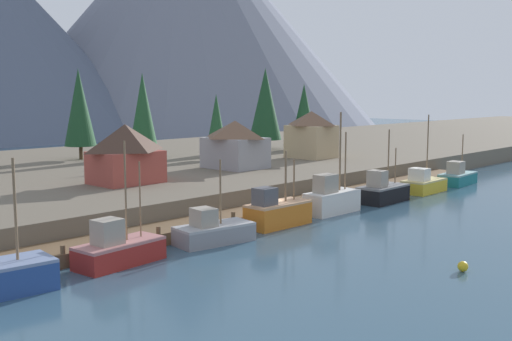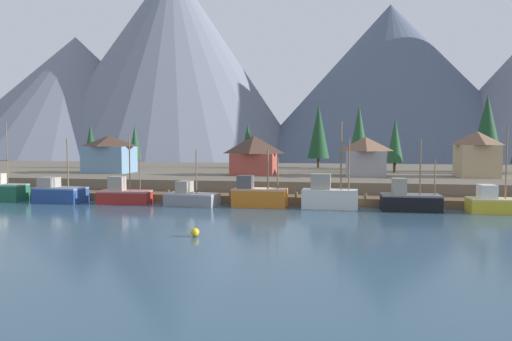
{
  "view_description": "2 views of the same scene",
  "coord_description": "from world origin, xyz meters",
  "px_view_note": "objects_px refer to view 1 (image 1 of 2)",
  "views": [
    {
      "loc": [
        -40.24,
        -37.07,
        11.81
      ],
      "look_at": [
        1.87,
        3.1,
        4.39
      ],
      "focal_mm": 43.21,
      "sensor_mm": 36.0,
      "label": 1
    },
    {
      "loc": [
        9.35,
        -55.03,
        7.4
      ],
      "look_at": [
        -1.52,
        3.81,
        3.92
      ],
      "focal_mm": 32.96,
      "sensor_mm": 36.0,
      "label": 2
    }
  ],
  "objects_px": {
    "fishing_boat_teal": "(457,177)",
    "conifer_back_right": "(265,104)",
    "conifer_near_right": "(143,112)",
    "house_tan": "(311,134)",
    "house_grey": "(235,144)",
    "conifer_centre": "(79,107)",
    "fishing_boat_white": "(331,199)",
    "conifer_mid_right": "(304,112)",
    "fishing_boat_grey": "(213,231)",
    "fishing_boat_black": "(382,192)",
    "channel_buoy": "(463,266)",
    "house_red": "(126,153)",
    "fishing_boat_red": "(118,249)",
    "fishing_boat_orange": "(277,212)",
    "conifer_far_left": "(216,121)",
    "fishing_boat_yellow": "(423,184)"
  },
  "relations": [
    {
      "from": "fishing_boat_teal",
      "to": "conifer_back_right",
      "type": "xyz_separation_m",
      "value": [
        -0.67,
        33.01,
        8.89
      ]
    },
    {
      "from": "conifer_near_right",
      "to": "house_tan",
      "type": "bearing_deg",
      "value": -47.8
    },
    {
      "from": "house_grey",
      "to": "conifer_centre",
      "type": "distance_m",
      "value": 24.22
    },
    {
      "from": "fishing_boat_teal",
      "to": "conifer_back_right",
      "type": "height_order",
      "value": "conifer_back_right"
    },
    {
      "from": "fishing_boat_white",
      "to": "conifer_mid_right",
      "type": "distance_m",
      "value": 41.98
    },
    {
      "from": "house_tan",
      "to": "conifer_back_right",
      "type": "bearing_deg",
      "value": 69.42
    },
    {
      "from": "fishing_boat_grey",
      "to": "conifer_back_right",
      "type": "relative_size",
      "value": 0.5
    },
    {
      "from": "fishing_boat_teal",
      "to": "conifer_back_right",
      "type": "bearing_deg",
      "value": 87.23
    },
    {
      "from": "fishing_boat_white",
      "to": "fishing_boat_black",
      "type": "distance_m",
      "value": 8.77
    },
    {
      "from": "conifer_near_right",
      "to": "conifer_back_right",
      "type": "bearing_deg",
      "value": -10.94
    },
    {
      "from": "fishing_boat_white",
      "to": "fishing_boat_black",
      "type": "xyz_separation_m",
      "value": [
        8.76,
        -0.33,
        -0.28
      ]
    },
    {
      "from": "conifer_mid_right",
      "to": "channel_buoy",
      "type": "bearing_deg",
      "value": -130.84
    },
    {
      "from": "fishing_boat_grey",
      "to": "fishing_boat_black",
      "type": "xyz_separation_m",
      "value": [
        24.91,
        0.22,
        0.18
      ]
    },
    {
      "from": "house_grey",
      "to": "channel_buoy",
      "type": "distance_m",
      "value": 39.82
    },
    {
      "from": "house_red",
      "to": "fishing_boat_red",
      "type": "bearing_deg",
      "value": -126.11
    },
    {
      "from": "fishing_boat_orange",
      "to": "fishing_boat_black",
      "type": "xyz_separation_m",
      "value": [
        16.85,
        -0.23,
        -0.14
      ]
    },
    {
      "from": "house_grey",
      "to": "conifer_back_right",
      "type": "height_order",
      "value": "conifer_back_right"
    },
    {
      "from": "conifer_centre",
      "to": "conifer_far_left",
      "type": "xyz_separation_m",
      "value": [
        13.31,
        -13.39,
        -1.85
      ]
    },
    {
      "from": "fishing_boat_red",
      "to": "house_red",
      "type": "bearing_deg",
      "value": 48.56
    },
    {
      "from": "fishing_boat_red",
      "to": "house_red",
      "type": "height_order",
      "value": "house_red"
    },
    {
      "from": "house_red",
      "to": "conifer_near_right",
      "type": "distance_m",
      "value": 25.69
    },
    {
      "from": "fishing_boat_black",
      "to": "house_tan",
      "type": "distance_m",
      "value": 23.13
    },
    {
      "from": "fishing_boat_grey",
      "to": "conifer_centre",
      "type": "relative_size",
      "value": 0.52
    },
    {
      "from": "fishing_boat_yellow",
      "to": "conifer_back_right",
      "type": "xyz_separation_m",
      "value": [
        7.98,
        32.92,
        8.89
      ]
    },
    {
      "from": "house_grey",
      "to": "conifer_far_left",
      "type": "distance_m",
      "value": 10.71
    },
    {
      "from": "conifer_mid_right",
      "to": "conifer_back_right",
      "type": "height_order",
      "value": "conifer_back_right"
    },
    {
      "from": "house_grey",
      "to": "conifer_far_left",
      "type": "relative_size",
      "value": 0.79
    },
    {
      "from": "fishing_boat_red",
      "to": "fishing_boat_teal",
      "type": "height_order",
      "value": "fishing_boat_red"
    },
    {
      "from": "fishing_boat_grey",
      "to": "fishing_boat_orange",
      "type": "xyz_separation_m",
      "value": [
        8.06,
        0.45,
        0.32
      ]
    },
    {
      "from": "house_tan",
      "to": "house_red",
      "type": "relative_size",
      "value": 0.96
    },
    {
      "from": "house_tan",
      "to": "fishing_boat_yellow",
      "type": "bearing_deg",
      "value": -98.42
    },
    {
      "from": "fishing_boat_teal",
      "to": "channel_buoy",
      "type": "relative_size",
      "value": 9.19
    },
    {
      "from": "house_tan",
      "to": "house_red",
      "type": "height_order",
      "value": "house_tan"
    },
    {
      "from": "fishing_boat_black",
      "to": "house_red",
      "type": "relative_size",
      "value": 1.14
    },
    {
      "from": "fishing_boat_orange",
      "to": "fishing_boat_yellow",
      "type": "height_order",
      "value": "fishing_boat_yellow"
    },
    {
      "from": "conifer_near_right",
      "to": "conifer_centre",
      "type": "distance_m",
      "value": 8.75
    },
    {
      "from": "fishing_boat_orange",
      "to": "fishing_boat_white",
      "type": "xyz_separation_m",
      "value": [
        8.09,
        0.1,
        0.14
      ]
    },
    {
      "from": "fishing_boat_white",
      "to": "conifer_mid_right",
      "type": "xyz_separation_m",
      "value": [
        30.24,
        28.21,
        7.2
      ]
    },
    {
      "from": "fishing_boat_red",
      "to": "conifer_back_right",
      "type": "height_order",
      "value": "conifer_back_right"
    },
    {
      "from": "fishing_boat_white",
      "to": "conifer_centre",
      "type": "bearing_deg",
      "value": 95.33
    },
    {
      "from": "fishing_boat_red",
      "to": "fishing_boat_orange",
      "type": "xyz_separation_m",
      "value": [
        16.7,
        0.27,
        0.19
      ]
    },
    {
      "from": "fishing_boat_black",
      "to": "conifer_centre",
      "type": "bearing_deg",
      "value": 105.06
    },
    {
      "from": "fishing_boat_teal",
      "to": "house_grey",
      "type": "relative_size",
      "value": 0.9
    },
    {
      "from": "fishing_boat_orange",
      "to": "fishing_boat_yellow",
      "type": "xyz_separation_m",
      "value": [
        25.86,
        -0.19,
        -0.26
      ]
    },
    {
      "from": "fishing_boat_grey",
      "to": "fishing_boat_teal",
      "type": "relative_size",
      "value": 1.02
    },
    {
      "from": "fishing_boat_black",
      "to": "fishing_boat_teal",
      "type": "height_order",
      "value": "fishing_boat_black"
    },
    {
      "from": "fishing_boat_yellow",
      "to": "conifer_mid_right",
      "type": "xyz_separation_m",
      "value": [
        12.47,
        28.51,
        7.6
      ]
    },
    {
      "from": "house_tan",
      "to": "fishing_boat_grey",
      "type": "bearing_deg",
      "value": -152.05
    },
    {
      "from": "fishing_boat_black",
      "to": "fishing_boat_grey",
      "type": "bearing_deg",
      "value": 179.29
    },
    {
      "from": "conifer_back_right",
      "to": "fishing_boat_white",
      "type": "bearing_deg",
      "value": -128.28
    }
  ]
}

